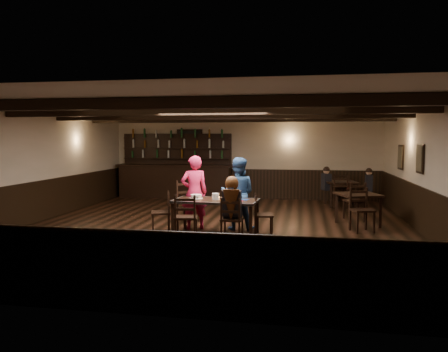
% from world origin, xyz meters
% --- Properties ---
extents(ground, '(10.00, 10.00, 0.00)m').
position_xyz_m(ground, '(0.00, 0.00, 0.00)').
color(ground, black).
rests_on(ground, ground).
extents(room_shell, '(9.02, 10.02, 2.71)m').
position_xyz_m(room_shell, '(0.01, 0.04, 1.75)').
color(room_shell, beige).
rests_on(room_shell, ground).
extents(dining_table, '(1.83, 1.01, 0.75)m').
position_xyz_m(dining_table, '(0.13, -0.68, 0.68)').
color(dining_table, black).
rests_on(dining_table, ground).
extents(chair_near_left, '(0.50, 0.49, 0.95)m').
position_xyz_m(chair_near_left, '(-0.34, -1.41, 0.55)').
color(chair_near_left, black).
rests_on(chair_near_left, ground).
extents(chair_near_right, '(0.43, 0.41, 0.89)m').
position_xyz_m(chair_near_right, '(0.56, -1.32, 0.52)').
color(chair_near_right, black).
rests_on(chair_near_right, ground).
extents(chair_end_left, '(0.51, 0.53, 0.90)m').
position_xyz_m(chair_end_left, '(-1.00, -0.72, 0.52)').
color(chair_end_left, black).
rests_on(chair_end_left, ground).
extents(chair_end_right, '(0.45, 0.46, 0.88)m').
position_xyz_m(chair_end_right, '(1.06, -0.64, 0.52)').
color(chair_end_right, black).
rests_on(chair_end_right, ground).
extents(chair_far_pushed, '(0.65, 0.65, 1.01)m').
position_xyz_m(chair_far_pushed, '(-0.88, 0.68, 0.59)').
color(chair_far_pushed, black).
rests_on(chair_far_pushed, ground).
extents(woman_pink, '(0.71, 0.61, 1.66)m').
position_xyz_m(woman_pink, '(-0.46, -0.18, 0.83)').
color(woman_pink, '#EB337E').
rests_on(woman_pink, ground).
extents(man_blue, '(0.81, 0.64, 1.62)m').
position_xyz_m(man_blue, '(0.51, -0.08, 0.81)').
color(man_blue, navy).
rests_on(man_blue, ground).
extents(seated_person, '(0.36, 0.54, 0.87)m').
position_xyz_m(seated_person, '(0.57, -1.26, 0.85)').
color(seated_person, black).
rests_on(seated_person, ground).
extents(cake, '(0.29, 0.29, 0.09)m').
position_xyz_m(cake, '(-0.31, -0.60, 0.79)').
color(cake, white).
rests_on(cake, dining_table).
extents(plate_stack_a, '(0.15, 0.15, 0.14)m').
position_xyz_m(plate_stack_a, '(0.13, -0.71, 0.82)').
color(plate_stack_a, white).
rests_on(plate_stack_a, dining_table).
extents(plate_stack_b, '(0.18, 0.18, 0.21)m').
position_xyz_m(plate_stack_b, '(0.36, -0.60, 0.86)').
color(plate_stack_b, white).
rests_on(plate_stack_b, dining_table).
extents(tea_light, '(0.04, 0.04, 0.06)m').
position_xyz_m(tea_light, '(0.17, -0.55, 0.78)').
color(tea_light, '#A5A8AD').
rests_on(tea_light, dining_table).
extents(salt_shaker, '(0.04, 0.04, 0.10)m').
position_xyz_m(salt_shaker, '(0.48, -0.82, 0.80)').
color(salt_shaker, silver).
rests_on(salt_shaker, dining_table).
extents(pepper_shaker, '(0.04, 0.04, 0.10)m').
position_xyz_m(pepper_shaker, '(0.55, -0.76, 0.80)').
color(pepper_shaker, '#A5A8AD').
rests_on(pepper_shaker, dining_table).
extents(drink_glass, '(0.08, 0.08, 0.13)m').
position_xyz_m(drink_glass, '(0.38, -0.53, 0.82)').
color(drink_glass, silver).
rests_on(drink_glass, dining_table).
extents(menu_red, '(0.30, 0.24, 0.00)m').
position_xyz_m(menu_red, '(0.59, -0.80, 0.75)').
color(menu_red, maroon).
rests_on(menu_red, dining_table).
extents(menu_blue, '(0.37, 0.30, 0.00)m').
position_xyz_m(menu_blue, '(0.65, -0.55, 0.75)').
color(menu_blue, '#0F234D').
rests_on(menu_blue, dining_table).
extents(bar_counter, '(4.01, 0.70, 2.20)m').
position_xyz_m(bar_counter, '(-2.34, 4.72, 0.73)').
color(bar_counter, black).
rests_on(bar_counter, ground).
extents(back_table_a, '(1.14, 1.14, 0.75)m').
position_xyz_m(back_table_a, '(3.23, 0.88, 0.66)').
color(back_table_a, black).
rests_on(back_table_a, ground).
extents(back_table_b, '(1.03, 1.03, 0.75)m').
position_xyz_m(back_table_b, '(3.07, 3.86, 0.66)').
color(back_table_b, black).
rests_on(back_table_b, ground).
extents(bg_patron_left, '(0.31, 0.40, 0.72)m').
position_xyz_m(bg_patron_left, '(2.66, 3.89, 0.82)').
color(bg_patron_left, black).
rests_on(bg_patron_left, ground).
extents(bg_patron_right, '(0.23, 0.35, 0.69)m').
position_xyz_m(bg_patron_right, '(3.89, 3.83, 0.81)').
color(bg_patron_right, black).
rests_on(bg_patron_right, ground).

